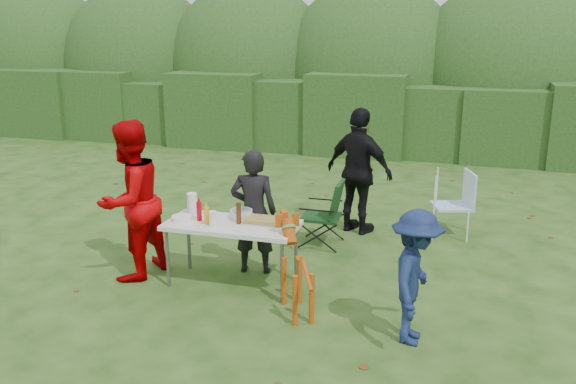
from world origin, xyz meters
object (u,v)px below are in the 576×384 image
(ketchup_bottle, at_px, (199,211))
(lawn_chair, at_px, (452,203))
(person_black_puffy, at_px, (359,171))
(beer_bottle, at_px, (239,213))
(dog, at_px, (297,272))
(child, at_px, (415,277))
(camping_chair, at_px, (321,213))
(person_cook, at_px, (254,212))
(mustard_bottle, at_px, (206,216))
(paper_towel_roll, at_px, (192,204))
(folding_table, at_px, (232,228))
(person_red_jacket, at_px, (130,201))

(ketchup_bottle, bearing_deg, lawn_chair, 41.74)
(person_black_puffy, height_order, lawn_chair, person_black_puffy)
(beer_bottle, bearing_deg, dog, -31.82)
(child, bearing_deg, dog, 82.97)
(child, distance_m, lawn_chair, 3.20)
(lawn_chair, bearing_deg, child, 66.99)
(camping_chair, bearing_deg, person_cook, 62.53)
(mustard_bottle, xyz_separation_m, ketchup_bottle, (-0.13, 0.10, 0.01))
(mustard_bottle, distance_m, paper_towel_roll, 0.41)
(dog, relative_size, paper_towel_roll, 3.74)
(person_cook, xyz_separation_m, beer_bottle, (-0.03, -0.41, 0.10))
(person_cook, relative_size, beer_bottle, 6.31)
(folding_table, xyz_separation_m, person_black_puffy, (1.07, 2.19, 0.21))
(dog, xyz_separation_m, lawn_chair, (1.44, 2.95, 0.00))
(lawn_chair, bearing_deg, beer_bottle, 28.38)
(folding_table, relative_size, lawn_chair, 1.61)
(person_red_jacket, height_order, lawn_chair, person_red_jacket)
(person_red_jacket, height_order, paper_towel_roll, person_red_jacket)
(dog, bearing_deg, person_cook, 11.00)
(paper_towel_roll, bearing_deg, person_cook, 20.63)
(child, height_order, beer_bottle, child)
(lawn_chair, bearing_deg, person_cook, 23.44)
(person_red_jacket, bearing_deg, camping_chair, 143.91)
(camping_chair, bearing_deg, lawn_chair, -151.83)
(lawn_chair, distance_m, mustard_bottle, 3.67)
(ketchup_bottle, bearing_deg, camping_chair, 55.13)
(paper_towel_roll, bearing_deg, beer_bottle, -13.95)
(person_black_puffy, bearing_deg, ketchup_bottle, 80.53)
(camping_chair, relative_size, beer_bottle, 3.79)
(dog, distance_m, paper_towel_roll, 1.67)
(person_cook, relative_size, dog, 1.56)
(dog, height_order, lawn_chair, lawn_chair)
(mustard_bottle, bearing_deg, camping_chair, 60.19)
(folding_table, height_order, person_cook, person_cook)
(beer_bottle, bearing_deg, person_black_puffy, 65.86)
(mustard_bottle, height_order, ketchup_bottle, ketchup_bottle)
(folding_table, bearing_deg, beer_bottle, 3.31)
(folding_table, bearing_deg, lawn_chair, 46.02)
(folding_table, distance_m, camping_chair, 1.69)
(person_cook, distance_m, paper_towel_roll, 0.73)
(person_cook, distance_m, mustard_bottle, 0.65)
(person_black_puffy, relative_size, ketchup_bottle, 8.17)
(person_black_puffy, relative_size, paper_towel_roll, 6.91)
(folding_table, relative_size, person_black_puffy, 0.84)
(child, height_order, ketchup_bottle, child)
(person_black_puffy, bearing_deg, camping_chair, 83.93)
(person_cook, xyz_separation_m, person_red_jacket, (-1.32, -0.53, 0.18))
(mustard_bottle, bearing_deg, child, -14.89)
(folding_table, xyz_separation_m, ketchup_bottle, (-0.39, -0.01, 0.16))
(person_cook, bearing_deg, lawn_chair, -148.83)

